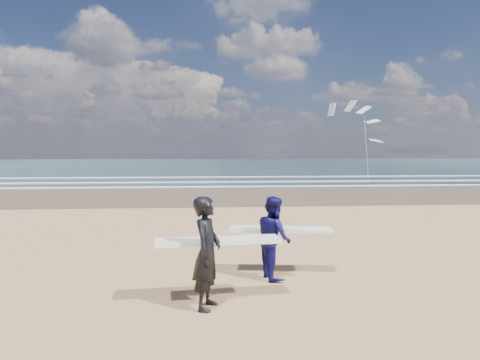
{
  "coord_description": "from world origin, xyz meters",
  "views": [
    {
      "loc": [
        0.48,
        -7.82,
        2.67
      ],
      "look_at": [
        1.63,
        6.0,
        1.7
      ],
      "focal_mm": 32.0,
      "sensor_mm": 36.0,
      "label": 1
    }
  ],
  "objects": [
    {
      "name": "ocean",
      "position": [
        20.0,
        72.0,
        0.01
      ],
      "size": [
        220.0,
        100.0,
        0.02
      ],
      "primitive_type": "cube",
      "color": "#172D33",
      "rests_on": "ground"
    },
    {
      "name": "foam_breakers",
      "position": [
        20.0,
        28.1,
        0.05
      ],
      "size": [
        220.0,
        11.7,
        0.05
      ],
      "color": "white",
      "rests_on": "ground"
    },
    {
      "name": "kite_1",
      "position": [
        13.36,
        25.56,
        3.85
      ],
      "size": [
        5.39,
        4.69,
        7.07
      ],
      "color": "slate",
      "rests_on": "ground"
    },
    {
      "name": "surfer_far",
      "position": [
        1.93,
        0.89,
        0.87
      ],
      "size": [
        2.25,
        1.24,
        1.72
      ],
      "color": "#0F0D4A",
      "rests_on": "ground"
    },
    {
      "name": "surfer_near",
      "position": [
        0.54,
        -0.7,
        0.96
      ],
      "size": [
        2.24,
        1.11,
        1.9
      ],
      "color": "black",
      "rests_on": "ground"
    }
  ]
}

